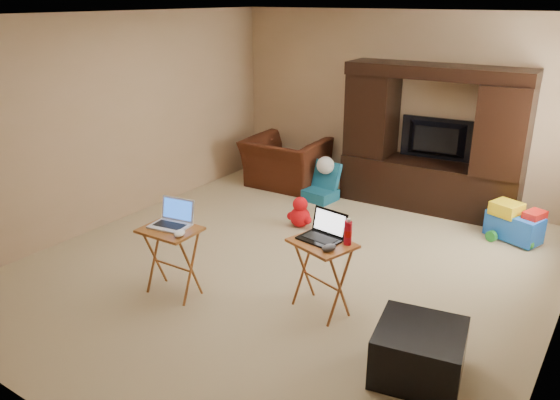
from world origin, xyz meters
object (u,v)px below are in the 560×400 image
Objects in this scene: plush_toy at (300,212)px; laptop_left at (169,215)px; recliner at (286,163)px; laptop_right at (320,227)px; entertainment_center at (432,139)px; tray_table_left at (172,261)px; water_bottle at (348,233)px; ottoman at (419,352)px; television at (436,140)px; mouse_left at (179,233)px; tray_table_right at (321,277)px; mouse_right at (329,248)px; child_rocker at (321,182)px; push_toy at (515,222)px.

laptop_left reaches higher than plush_toy.
laptop_right reaches higher than recliner.
entertainment_center is 3.77m from tray_table_left.
laptop_left is at bearing 133.15° from tray_table_left.
ottoman is at bearing -28.32° from water_bottle.
television is 3.13m from laptop_right.
tray_table_right is at bearing 27.71° from mouse_left.
tray_table_right is at bearing 160.18° from ottoman.
entertainment_center is at bearing 108.90° from tray_table_right.
ottoman is at bearing -40.51° from plush_toy.
mouse_right is (1.29, -1.63, 0.51)m from plush_toy.
laptop_left reaches higher than tray_table_right.
child_rocker is at bearing 136.83° from tray_table_right.
plush_toy is 2.91m from ottoman.
ottoman is 0.92× the size of tray_table_right.
water_bottle is at bearing 129.53° from recliner.
recliner reaches higher than child_rocker.
entertainment_center is at bearing 74.38° from mouse_left.
tray_table_left is (-2.40, -3.06, 0.11)m from push_toy.
television is at bearing 173.66° from push_toy.
tray_table_left is 1.68m from water_bottle.
television reaches higher than tray_table_right.
tray_table_right is 1.91× the size of laptop_right.
push_toy reaches higher than ottoman.
child_rocker reaches higher than ottoman.
laptop_right reaches higher than mouse_left.
tray_table_left is at bearing -111.38° from entertainment_center.
plush_toy is at bearing 127.57° from recliner.
water_bottle reaches higher than tray_table_right.
recliner is at bearing 132.06° from water_bottle.
laptop_right is 1.70× the size of water_bottle.
tray_table_left is (-1.20, -3.52, -0.60)m from entertainment_center.
television is at bearing 74.94° from mouse_left.
laptop_left reaches higher than push_toy.
push_toy is (1.21, -0.60, -0.67)m from television.
television reaches higher than recliner.
ottoman is 3.01× the size of water_bottle.
tray_table_left is 4.92× the size of mouse_left.
recliner is 3.11× the size of laptop_right.
mouse_left is at bearing -105.02° from push_toy.
laptop_right is 0.25m from water_bottle.
laptop_right is at bearing 85.78° from television.
ottoman is (3.21, -3.07, -0.16)m from recliner.
entertainment_center is 1.97m from plush_toy.
plush_toy is at bearing 134.80° from laptop_right.
push_toy is 2.93m from ottoman.
television is 3.87m from mouse_left.
tray_table_left is 3.22× the size of water_bottle.
water_bottle reaches higher than mouse_left.
tray_table_left is at bearing -176.66° from ottoman.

